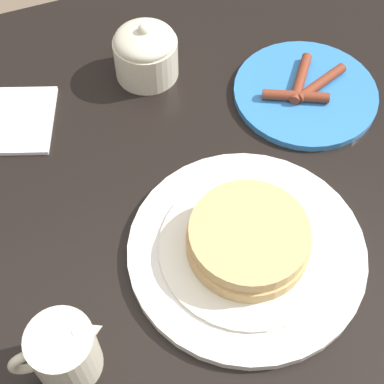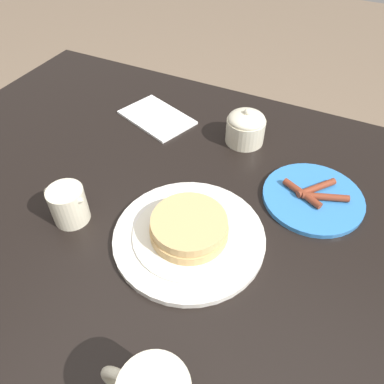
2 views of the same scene
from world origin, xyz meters
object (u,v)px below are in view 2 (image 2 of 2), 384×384
side_plate_bacon (313,197)px  sugar_bowl (246,127)px  napkin (157,117)px  creamer_pitcher (69,204)px  pancake_plate (189,233)px

side_plate_bacon → sugar_bowl: size_ratio=2.23×
side_plate_bacon → sugar_bowl: (0.19, -0.12, 0.03)m
sugar_bowl → napkin: 0.24m
sugar_bowl → napkin: (0.23, 0.01, -0.04)m
creamer_pitcher → side_plate_bacon: bearing=-147.8°
side_plate_bacon → creamer_pitcher: 0.47m
pancake_plate → side_plate_bacon: (-0.18, -0.20, -0.01)m
pancake_plate → napkin: size_ratio=1.31×
napkin → pancake_plate: bearing=128.5°
side_plate_bacon → creamer_pitcher: bearing=32.2°
side_plate_bacon → sugar_bowl: 0.23m
side_plate_bacon → creamer_pitcher: size_ratio=1.98×
side_plate_bacon → napkin: side_plate_bacon is taller
pancake_plate → sugar_bowl: (0.01, -0.32, 0.02)m
creamer_pitcher → sugar_bowl: bearing=-119.3°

